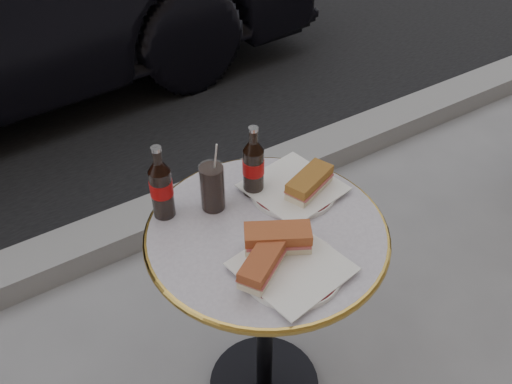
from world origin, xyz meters
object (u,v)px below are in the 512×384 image
plate_right (293,189)px  cola_bottle_left (161,182)px  plate_left (292,269)px  cola_bottle_right (253,161)px  bistro_table (265,319)px  cola_glass (212,187)px

plate_right → cola_bottle_left: 0.36m
plate_left → cola_bottle_right: cola_bottle_right is taller
bistro_table → cola_glass: 0.46m
plate_right → cola_bottle_right: bearing=148.8°
plate_left → plate_right: (0.17, 0.23, -0.00)m
cola_bottle_left → plate_right: bearing=-17.7°
plate_left → cola_glass: 0.30m
cola_bottle_right → bistro_table: bearing=-109.6°
plate_left → cola_bottle_left: (-0.16, 0.34, 0.10)m
cola_bottle_right → plate_left: bearing=-105.2°
plate_right → cola_bottle_right: size_ratio=1.13×
bistro_table → plate_right: (0.14, 0.09, 0.37)m
plate_left → cola_glass: cola_glass is taller
plate_right → cola_glass: bearing=163.7°
bistro_table → cola_bottle_left: 0.54m
bistro_table → cola_bottle_left: cola_bottle_left is taller
cola_bottle_right → cola_glass: (-0.12, 0.01, -0.04)m
bistro_table → cola_bottle_right: 0.49m
cola_bottle_left → plate_left: bearing=-64.4°
bistro_table → plate_left: size_ratio=3.07×
bistro_table → plate_left: plate_left is taller
plate_right → cola_glass: 0.23m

